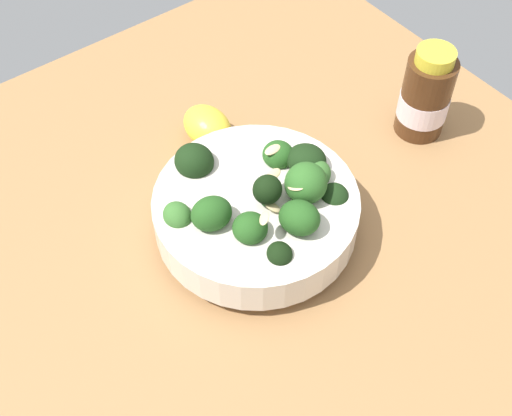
# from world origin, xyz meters

# --- Properties ---
(ground_plane) EXTENTS (0.72, 0.72, 0.05)m
(ground_plane) POSITION_xyz_m (0.00, 0.00, -0.02)
(ground_plane) COLOR #996D42
(bowl_of_broccoli) EXTENTS (0.21, 0.21, 0.10)m
(bowl_of_broccoli) POSITION_xyz_m (0.03, -0.02, 0.04)
(bowl_of_broccoli) COLOR silver
(bowl_of_broccoli) RESTS_ON ground_plane
(lemon_wedge) EXTENTS (0.07, 0.05, 0.04)m
(lemon_wedge) POSITION_xyz_m (-0.11, 0.02, 0.02)
(lemon_wedge) COLOR yellow
(lemon_wedge) RESTS_ON ground_plane
(bottle_tall) EXTENTS (0.06, 0.06, 0.11)m
(bottle_tall) POSITION_xyz_m (0.02, 0.23, 0.05)
(bottle_tall) COLOR #472814
(bottle_tall) RESTS_ON ground_plane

